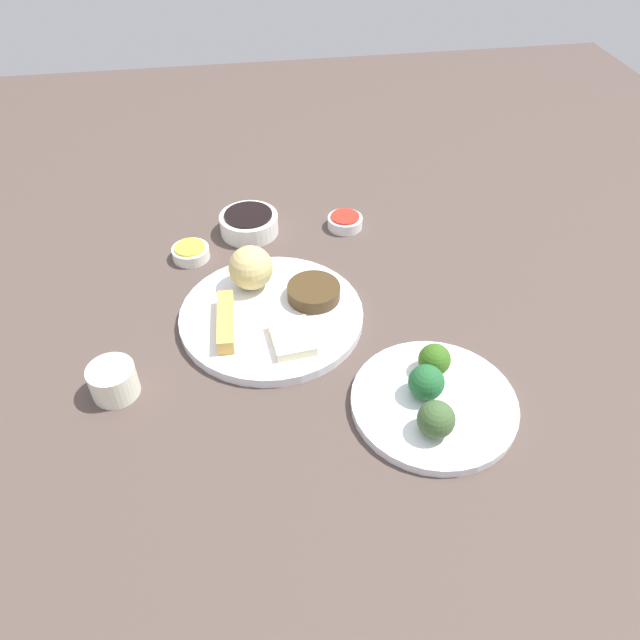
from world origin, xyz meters
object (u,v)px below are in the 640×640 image
Objects in this scene: main_plate at (272,316)px; sauce_ramekin_hot_mustard at (191,253)px; broccoli_plate at (434,403)px; soy_sauce_bowl at (249,224)px; teacup at (113,381)px; sauce_ramekin_sweet_and_sour at (345,222)px.

main_plate is 0.22m from sauce_ramekin_hot_mustard.
soy_sauce_bowl is at bearing 115.32° from broccoli_plate.
broccoli_plate is at bearing -64.68° from soy_sauce_bowl.
soy_sauce_bowl is 1.65× the size of sauce_ramekin_hot_mustard.
sauce_ramekin_hot_mustard is 1.00× the size of teacup.
soy_sauce_bowl is at bearing 59.74° from teacup.
soy_sauce_bowl is (-0.22, 0.46, 0.01)m from broccoli_plate.
teacup is (-0.43, 0.10, 0.02)m from broccoli_plate.
teacup is at bearing -109.15° from sauce_ramekin_hot_mustard.
soy_sauce_bowl is 1.65× the size of sauce_ramekin_sweet_and_sour.
broccoli_plate is 3.47× the size of sauce_ramekin_sweet_and_sour.
main_plate is 0.25m from soy_sauce_bowl.
soy_sauce_bowl is at bearing 93.81° from main_plate.
sauce_ramekin_hot_mustard and sauce_ramekin_sweet_and_sour have the same top height.
sauce_ramekin_sweet_and_sour is at bearing 10.39° from sauce_ramekin_hot_mustard.
soy_sauce_bowl is 0.18m from sauce_ramekin_sweet_and_sour.
main_plate is 4.40× the size of teacup.
soy_sauce_bowl is 0.13m from sauce_ramekin_hot_mustard.
soy_sauce_bowl reaches higher than broccoli_plate.
sauce_ramekin_sweet_and_sour is at bearing 55.52° from main_plate.
sauce_ramekin_sweet_and_sour is 0.53m from teacup.
sauce_ramekin_sweet_and_sour is (-0.04, 0.45, 0.00)m from broccoli_plate.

